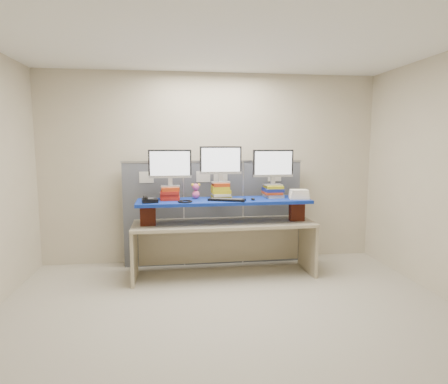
{
  "coord_description": "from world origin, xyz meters",
  "views": [
    {
      "loc": [
        -0.54,
        -3.58,
        1.77
      ],
      "look_at": [
        0.09,
        1.26,
        1.14
      ],
      "focal_mm": 30.0,
      "sensor_mm": 36.0,
      "label": 1
    }
  ],
  "objects": [
    {
      "name": "book_stack_center",
      "position": [
        0.06,
        1.39,
        1.14
      ],
      "size": [
        0.26,
        0.3,
        0.21
      ],
      "color": "gold",
      "rests_on": "blue_board"
    },
    {
      "name": "book_stack_left",
      "position": [
        -0.62,
        1.37,
        1.12
      ],
      "size": [
        0.25,
        0.31,
        0.17
      ],
      "color": "#A01C12",
      "rests_on": "blue_board"
    },
    {
      "name": "desk",
      "position": [
        0.09,
        1.26,
        0.58
      ],
      "size": [
        2.41,
        0.75,
        0.73
      ],
      "rotation": [
        0.0,
        0.0,
        0.02
      ],
      "color": "#B5A88A",
      "rests_on": "ground"
    },
    {
      "name": "headset",
      "position": [
        -0.43,
        1.09,
        1.05
      ],
      "size": [
        0.22,
        0.22,
        0.02
      ],
      "primitive_type": "torus",
      "rotation": [
        0.0,
        0.0,
        -0.24
      ],
      "color": "black",
      "rests_on": "blue_board"
    },
    {
      "name": "monitor_right",
      "position": [
        0.78,
        1.4,
        1.48
      ],
      "size": [
        0.56,
        0.16,
        0.49
      ],
      "rotation": [
        0.0,
        0.0,
        0.02
      ],
      "color": "#B5B6BB",
      "rests_on": "book_stack_right"
    },
    {
      "name": "keyboard",
      "position": [
        0.11,
        1.15,
        1.05
      ],
      "size": [
        0.5,
        0.31,
        0.03
      ],
      "rotation": [
        0.0,
        0.0,
        -0.35
      ],
      "color": "black",
      "rests_on": "blue_board"
    },
    {
      "name": "book_stack_right",
      "position": [
        0.78,
        1.4,
        1.12
      ],
      "size": [
        0.26,
        0.32,
        0.16
      ],
      "color": "beige",
      "rests_on": "blue_board"
    },
    {
      "name": "binder_stack",
      "position": [
        1.1,
        1.21,
        1.09
      ],
      "size": [
        0.28,
        0.24,
        0.12
      ],
      "rotation": [
        0.0,
        0.0,
        -0.14
      ],
      "color": "white",
      "rests_on": "blue_board"
    },
    {
      "name": "cubicle_partition",
      "position": [
        -0.0,
        1.78,
        0.77
      ],
      "size": [
        2.6,
        0.06,
        1.53
      ],
      "color": "#50545F",
      "rests_on": "ground"
    },
    {
      "name": "room",
      "position": [
        0.0,
        0.0,
        1.4
      ],
      "size": [
        5.0,
        4.0,
        2.8
      ],
      "color": "beige",
      "rests_on": "ground"
    },
    {
      "name": "brick_pier_right",
      "position": [
        1.08,
        1.23,
        0.86
      ],
      "size": [
        0.2,
        0.11,
        0.26
      ],
      "primitive_type": "cube",
      "rotation": [
        0.0,
        0.0,
        0.02
      ],
      "color": "maroon",
      "rests_on": "desk"
    },
    {
      "name": "blue_board",
      "position": [
        0.09,
        1.26,
        1.02
      ],
      "size": [
        2.28,
        0.61,
        0.04
      ],
      "primitive_type": "cube",
      "rotation": [
        0.0,
        0.0,
        0.02
      ],
      "color": "#0B1A8D",
      "rests_on": "brick_pier_left"
    },
    {
      "name": "desk_phone",
      "position": [
        -0.88,
        1.13,
        1.07
      ],
      "size": [
        0.22,
        0.2,
        0.08
      ],
      "rotation": [
        0.0,
        0.0,
        0.19
      ],
      "color": "black",
      "rests_on": "blue_board"
    },
    {
      "name": "mouse",
      "position": [
        0.45,
        1.15,
        1.05
      ],
      "size": [
        0.08,
        0.11,
        0.03
      ],
      "primitive_type": "ellipsoid",
      "rotation": [
        0.0,
        0.0,
        -0.33
      ],
      "color": "black",
      "rests_on": "blue_board"
    },
    {
      "name": "plush_toy",
      "position": [
        -0.28,
        1.39,
        1.14
      ],
      "size": [
        0.12,
        0.09,
        0.21
      ],
      "rotation": [
        0.0,
        0.0,
        -0.04
      ],
      "color": "#DF558C",
      "rests_on": "blue_board"
    },
    {
      "name": "monitor_left",
      "position": [
        -0.61,
        1.37,
        1.48
      ],
      "size": [
        0.56,
        0.16,
        0.49
      ],
      "rotation": [
        0.0,
        0.0,
        0.02
      ],
      "color": "#B5B6BB",
      "rests_on": "book_stack_left"
    },
    {
      "name": "monitor_center",
      "position": [
        0.06,
        1.38,
        1.52
      ],
      "size": [
        0.56,
        0.16,
        0.49
      ],
      "rotation": [
        0.0,
        0.0,
        0.02
      ],
      "color": "#B5B6BB",
      "rests_on": "book_stack_center"
    },
    {
      "name": "brick_pier_left",
      "position": [
        -0.9,
        1.19,
        0.86
      ],
      "size": [
        0.2,
        0.11,
        0.26
      ],
      "primitive_type": "cube",
      "rotation": [
        0.0,
        0.0,
        0.02
      ],
      "color": "maroon",
      "rests_on": "desk"
    }
  ]
}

